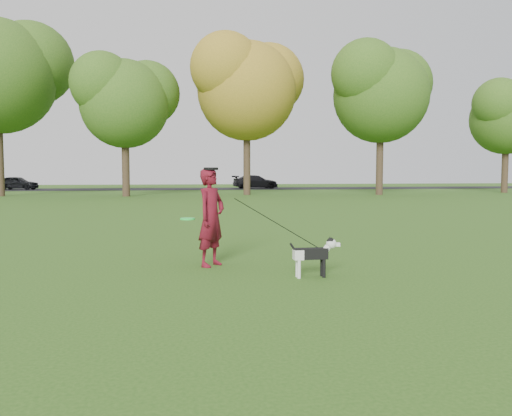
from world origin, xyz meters
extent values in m
plane|color=#285116|center=(0.00, 0.00, 0.00)|extent=(120.00, 120.00, 0.00)
cube|color=black|center=(0.00, 40.00, 0.01)|extent=(120.00, 7.00, 0.02)
imported|color=#530B15|center=(-0.47, 0.47, 0.78)|extent=(0.65, 0.68, 1.57)
cube|color=black|center=(0.86, -0.64, 0.34)|extent=(0.48, 0.15, 0.16)
cube|color=white|center=(0.68, -0.64, 0.33)|extent=(0.13, 0.15, 0.14)
cylinder|color=white|center=(0.68, -0.69, 0.13)|extent=(0.05, 0.05, 0.26)
cylinder|color=white|center=(0.68, -0.59, 0.13)|extent=(0.05, 0.05, 0.26)
cylinder|color=black|center=(1.04, -0.69, 0.13)|extent=(0.05, 0.05, 0.26)
cylinder|color=black|center=(1.04, -0.59, 0.13)|extent=(0.05, 0.05, 0.26)
cylinder|color=white|center=(1.08, -0.64, 0.38)|extent=(0.16, 0.10, 0.17)
sphere|color=white|center=(1.17, -0.64, 0.48)|extent=(0.15, 0.15, 0.15)
sphere|color=black|center=(1.16, -0.64, 0.51)|extent=(0.11, 0.11, 0.11)
cube|color=white|center=(1.24, -0.64, 0.46)|extent=(0.10, 0.06, 0.05)
sphere|color=black|center=(1.30, -0.64, 0.46)|extent=(0.03, 0.03, 0.03)
cone|color=black|center=(1.16, -0.68, 0.55)|extent=(0.05, 0.05, 0.06)
cone|color=black|center=(1.16, -0.60, 0.55)|extent=(0.05, 0.05, 0.06)
cylinder|color=black|center=(0.63, -0.64, 0.40)|extent=(0.17, 0.03, 0.22)
cylinder|color=black|center=(1.03, -0.64, 0.39)|extent=(0.10, 0.10, 0.02)
imported|color=black|center=(-14.73, 40.00, 0.63)|extent=(3.76, 2.08, 1.21)
imported|color=black|center=(6.87, 40.00, 0.66)|extent=(4.64, 2.48, 1.28)
cylinder|color=#1FFB48|center=(-0.85, 0.33, 0.78)|extent=(0.23, 0.23, 0.02)
cylinder|color=black|center=(-0.47, 0.47, 1.56)|extent=(0.23, 0.23, 0.04)
cylinder|color=#38281C|center=(-12.00, 27.00, 2.73)|extent=(0.48, 0.48, 5.46)
cylinder|color=#38281C|center=(-4.00, 25.50, 2.10)|extent=(0.48, 0.48, 4.20)
sphere|color=#426B1E|center=(-4.00, 25.50, 6.44)|extent=(5.60, 5.60, 5.60)
cylinder|color=#38281C|center=(4.00, 26.50, 2.52)|extent=(0.48, 0.48, 5.04)
sphere|color=#A58426|center=(4.00, 26.50, 7.73)|extent=(6.72, 6.72, 6.72)
cylinder|color=#38281C|center=(13.00, 25.00, 2.42)|extent=(0.48, 0.48, 4.83)
sphere|color=#426B1E|center=(13.00, 25.00, 7.41)|extent=(6.44, 6.44, 6.44)
cylinder|color=#38281C|center=(24.00, 27.00, 1.99)|extent=(0.48, 0.48, 3.99)
sphere|color=#426B1E|center=(24.00, 27.00, 6.12)|extent=(5.32, 5.32, 5.32)
camera|label=1|loc=(-1.08, -7.46, 1.49)|focal=35.00mm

